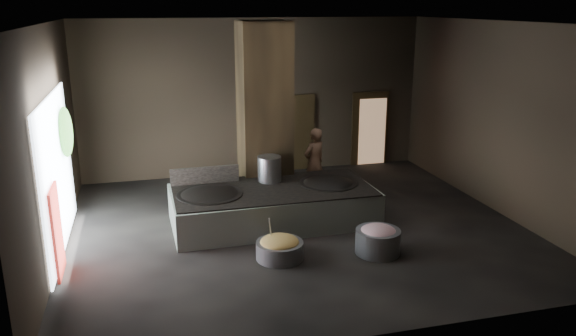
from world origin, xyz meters
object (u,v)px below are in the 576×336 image
object	(u,v)px
wok_right	(328,186)
stock_pot	(269,169)
wok_left	(210,198)
veg_basin	(280,250)
meat_basin	(378,241)
hearth_platform	(273,206)
cook	(314,163)

from	to	relation	value
wok_right	stock_pot	distance (m)	1.44
wok_left	veg_basin	xyz separation A→B (m)	(1.14, -1.86, -0.58)
wok_left	meat_basin	bearing A→B (deg)	-34.13
hearth_platform	meat_basin	world-z (taller)	hearth_platform
hearth_platform	stock_pot	size ratio (longest dim) A/B	7.67
wok_right	stock_pot	bearing A→B (deg)	158.96
stock_pot	veg_basin	xyz separation A→B (m)	(-0.36, -2.46, -0.96)
veg_basin	meat_basin	world-z (taller)	meat_basin
cook	wok_left	bearing A→B (deg)	3.21
veg_basin	cook	bearing A→B (deg)	62.65
wok_left	hearth_platform	bearing A→B (deg)	1.97
veg_basin	meat_basin	bearing A→B (deg)	-7.37
stock_pot	meat_basin	bearing A→B (deg)	-59.16
stock_pot	cook	world-z (taller)	cook
cook	veg_basin	xyz separation A→B (m)	(-1.79, -3.45, -0.73)
hearth_platform	stock_pot	world-z (taller)	stock_pot
stock_pot	cook	distance (m)	1.75
hearth_platform	veg_basin	bearing A→B (deg)	-100.52
hearth_platform	wok_left	world-z (taller)	wok_left
cook	veg_basin	size ratio (longest dim) A/B	1.92
veg_basin	meat_basin	xyz separation A→B (m)	(1.98, -0.26, 0.07)
meat_basin	veg_basin	bearing A→B (deg)	172.63
hearth_platform	meat_basin	xyz separation A→B (m)	(1.67, -2.17, -0.15)
wok_left	stock_pot	distance (m)	1.66
hearth_platform	cook	size ratio (longest dim) A/B	2.53
wok_left	wok_right	distance (m)	2.80
hearth_platform	veg_basin	distance (m)	1.95
wok_right	veg_basin	xyz separation A→B (m)	(-1.66, -1.96, -0.58)
wok_left	cook	bearing A→B (deg)	28.59
meat_basin	wok_right	bearing A→B (deg)	98.25
wok_left	wok_right	bearing A→B (deg)	2.05
wok_right	meat_basin	size ratio (longest dim) A/B	1.48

